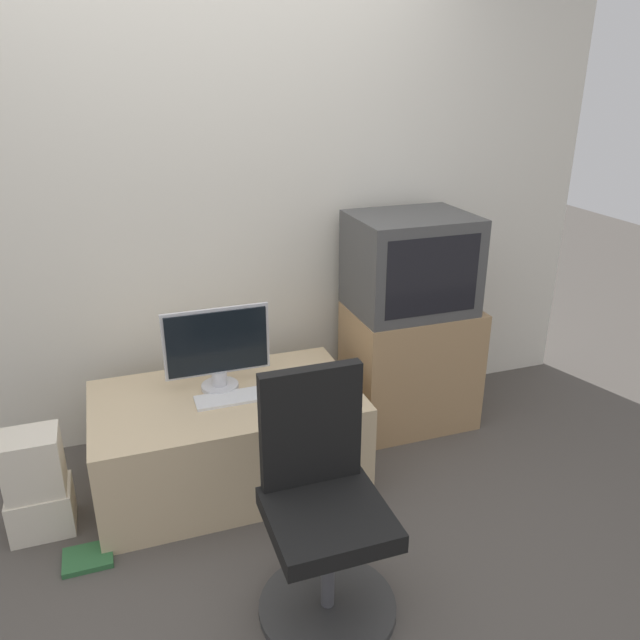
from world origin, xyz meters
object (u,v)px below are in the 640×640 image
at_px(office_chair, 323,517).
at_px(main_monitor, 217,348).
at_px(mouse, 271,389).
at_px(keyboard, 229,399).
at_px(crt_tv, 410,263).
at_px(book, 88,558).
at_px(cardboard_box_lower, 42,509).

bearing_deg(office_chair, main_monitor, 101.29).
bearing_deg(mouse, keyboard, -178.68).
bearing_deg(main_monitor, crt_tv, 8.32).
xyz_separation_m(mouse, office_chair, (-0.03, -0.81, -0.10)).
height_order(office_chair, book, office_chair).
relative_size(office_chair, book, 4.67).
xyz_separation_m(keyboard, cardboard_box_lower, (-0.85, -0.03, -0.37)).
distance_m(keyboard, crt_tv, 1.17).
bearing_deg(book, cardboard_box_lower, 123.02).
distance_m(mouse, cardboard_box_lower, 1.12).
bearing_deg(main_monitor, office_chair, -78.71).
height_order(cardboard_box_lower, book, cardboard_box_lower).
relative_size(keyboard, mouse, 4.60).
xyz_separation_m(main_monitor, book, (-0.66, -0.43, -0.66)).
xyz_separation_m(cardboard_box_lower, book, (0.18, -0.27, -0.09)).
bearing_deg(book, keyboard, 24.20).
distance_m(keyboard, mouse, 0.20).
distance_m(main_monitor, office_chair, 1.00).
bearing_deg(keyboard, office_chair, -78.01).
xyz_separation_m(main_monitor, mouse, (0.22, -0.12, -0.19)).
bearing_deg(mouse, cardboard_box_lower, -178.06).
distance_m(main_monitor, keyboard, 0.24).
relative_size(keyboard, cardboard_box_lower, 1.16).
xyz_separation_m(main_monitor, crt_tv, (1.06, 0.15, 0.26)).
height_order(keyboard, mouse, mouse).
distance_m(keyboard, office_chair, 0.83).
height_order(office_chair, cardboard_box_lower, office_chair).
bearing_deg(keyboard, cardboard_box_lower, -177.92).
xyz_separation_m(keyboard, mouse, (0.20, 0.00, 0.01)).
bearing_deg(keyboard, main_monitor, 96.85).
height_order(keyboard, book, keyboard).
relative_size(keyboard, book, 1.54).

